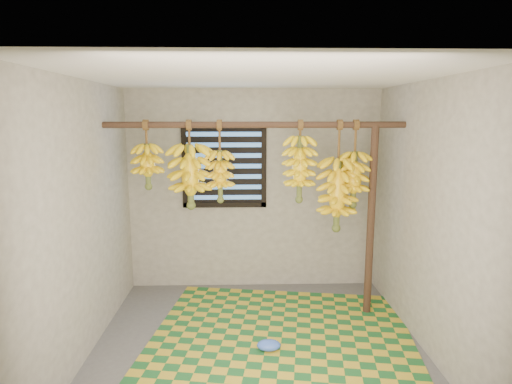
{
  "coord_description": "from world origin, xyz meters",
  "views": [
    {
      "loc": [
        -0.12,
        -3.58,
        2.09
      ],
      "look_at": [
        0.0,
        0.55,
        1.35
      ],
      "focal_mm": 30.0,
      "sensor_mm": 36.0,
      "label": 1
    }
  ],
  "objects_px": {
    "banana_bunch_b": "(190,176)",
    "woven_mat": "(282,332)",
    "banana_bunch_a": "(148,166)",
    "banana_bunch_e": "(337,194)",
    "banana_bunch_d": "(300,169)",
    "banana_bunch_f": "(354,179)",
    "banana_bunch_c": "(220,176)",
    "plastic_bag": "(269,345)",
    "support_post": "(371,222)"
  },
  "relations": [
    {
      "from": "woven_mat",
      "to": "banana_bunch_d",
      "type": "height_order",
      "value": "banana_bunch_d"
    },
    {
      "from": "banana_bunch_e",
      "to": "banana_bunch_a",
      "type": "bearing_deg",
      "value": 180.0
    },
    {
      "from": "support_post",
      "to": "plastic_bag",
      "type": "distance_m",
      "value": 1.63
    },
    {
      "from": "banana_bunch_d",
      "to": "banana_bunch_e",
      "type": "xyz_separation_m",
      "value": [
        0.39,
        0.0,
        -0.26
      ]
    },
    {
      "from": "plastic_bag",
      "to": "banana_bunch_b",
      "type": "bearing_deg",
      "value": 135.38
    },
    {
      "from": "support_post",
      "to": "banana_bunch_e",
      "type": "relative_size",
      "value": 1.77
    },
    {
      "from": "banana_bunch_a",
      "to": "banana_bunch_c",
      "type": "xyz_separation_m",
      "value": [
        0.72,
        0.0,
        -0.1
      ]
    },
    {
      "from": "banana_bunch_d",
      "to": "banana_bunch_f",
      "type": "distance_m",
      "value": 0.57
    },
    {
      "from": "banana_bunch_b",
      "to": "banana_bunch_c",
      "type": "height_order",
      "value": "same"
    },
    {
      "from": "support_post",
      "to": "banana_bunch_b",
      "type": "bearing_deg",
      "value": 180.0
    },
    {
      "from": "banana_bunch_a",
      "to": "banana_bunch_b",
      "type": "bearing_deg",
      "value": 0.0
    },
    {
      "from": "banana_bunch_a",
      "to": "banana_bunch_b",
      "type": "xyz_separation_m",
      "value": [
        0.42,
        0.0,
        -0.1
      ]
    },
    {
      "from": "support_post",
      "to": "banana_bunch_b",
      "type": "relative_size",
      "value": 2.27
    },
    {
      "from": "plastic_bag",
      "to": "banana_bunch_c",
      "type": "height_order",
      "value": "banana_bunch_c"
    },
    {
      "from": "banana_bunch_a",
      "to": "banana_bunch_f",
      "type": "bearing_deg",
      "value": 0.0
    },
    {
      "from": "banana_bunch_c",
      "to": "support_post",
      "type": "bearing_deg",
      "value": 0.0
    },
    {
      "from": "banana_bunch_d",
      "to": "banana_bunch_f",
      "type": "bearing_deg",
      "value": 0.0
    },
    {
      "from": "plastic_bag",
      "to": "banana_bunch_d",
      "type": "relative_size",
      "value": 0.26
    },
    {
      "from": "plastic_bag",
      "to": "banana_bunch_e",
      "type": "height_order",
      "value": "banana_bunch_e"
    },
    {
      "from": "plastic_bag",
      "to": "banana_bunch_d",
      "type": "xyz_separation_m",
      "value": [
        0.35,
        0.74,
        1.5
      ]
    },
    {
      "from": "support_post",
      "to": "plastic_bag",
      "type": "bearing_deg",
      "value": -145.97
    },
    {
      "from": "woven_mat",
      "to": "banana_bunch_b",
      "type": "bearing_deg",
      "value": 154.9
    },
    {
      "from": "plastic_bag",
      "to": "banana_bunch_a",
      "type": "xyz_separation_m",
      "value": [
        -1.18,
        0.74,
        1.54
      ]
    },
    {
      "from": "banana_bunch_f",
      "to": "banana_bunch_a",
      "type": "bearing_deg",
      "value": 180.0
    },
    {
      "from": "support_post",
      "to": "woven_mat",
      "type": "relative_size",
      "value": 0.81
    },
    {
      "from": "support_post",
      "to": "woven_mat",
      "type": "bearing_deg",
      "value": -155.9
    },
    {
      "from": "woven_mat",
      "to": "banana_bunch_a",
      "type": "distance_m",
      "value": 2.11
    },
    {
      "from": "banana_bunch_a",
      "to": "banana_bunch_b",
      "type": "relative_size",
      "value": 0.78
    },
    {
      "from": "banana_bunch_a",
      "to": "banana_bunch_d",
      "type": "distance_m",
      "value": 1.53
    },
    {
      "from": "banana_bunch_b",
      "to": "support_post",
      "type": "bearing_deg",
      "value": 0.0
    },
    {
      "from": "support_post",
      "to": "banana_bunch_f",
      "type": "distance_m",
      "value": 0.49
    },
    {
      "from": "woven_mat",
      "to": "banana_bunch_e",
      "type": "xyz_separation_m",
      "value": [
        0.59,
        0.42,
        1.29
      ]
    },
    {
      "from": "banana_bunch_a",
      "to": "banana_bunch_d",
      "type": "height_order",
      "value": "same"
    },
    {
      "from": "woven_mat",
      "to": "banana_bunch_c",
      "type": "distance_m",
      "value": 1.66
    },
    {
      "from": "banana_bunch_a",
      "to": "banana_bunch_f",
      "type": "distance_m",
      "value": 2.09
    },
    {
      "from": "banana_bunch_e",
      "to": "banana_bunch_f",
      "type": "relative_size",
      "value": 1.28
    },
    {
      "from": "banana_bunch_c",
      "to": "banana_bunch_d",
      "type": "bearing_deg",
      "value": 0.0
    },
    {
      "from": "banana_bunch_e",
      "to": "banana_bunch_f",
      "type": "bearing_deg",
      "value": 0.0
    },
    {
      "from": "support_post",
      "to": "banana_bunch_e",
      "type": "distance_m",
      "value": 0.47
    },
    {
      "from": "banana_bunch_b",
      "to": "woven_mat",
      "type": "bearing_deg",
      "value": -25.1
    },
    {
      "from": "plastic_bag",
      "to": "banana_bunch_c",
      "type": "bearing_deg",
      "value": 121.4
    },
    {
      "from": "woven_mat",
      "to": "plastic_bag",
      "type": "relative_size",
      "value": 11.35
    },
    {
      "from": "banana_bunch_b",
      "to": "banana_bunch_a",
      "type": "bearing_deg",
      "value": 180.0
    },
    {
      "from": "banana_bunch_b",
      "to": "banana_bunch_e",
      "type": "distance_m",
      "value": 1.51
    },
    {
      "from": "plastic_bag",
      "to": "banana_bunch_f",
      "type": "bearing_deg",
      "value": 39.41
    },
    {
      "from": "support_post",
      "to": "woven_mat",
      "type": "distance_m",
      "value": 1.44
    },
    {
      "from": "banana_bunch_c",
      "to": "banana_bunch_e",
      "type": "xyz_separation_m",
      "value": [
        1.2,
        0.0,
        -0.2
      ]
    },
    {
      "from": "support_post",
      "to": "banana_bunch_a",
      "type": "distance_m",
      "value": 2.36
    },
    {
      "from": "banana_bunch_d",
      "to": "banana_bunch_e",
      "type": "relative_size",
      "value": 0.73
    },
    {
      "from": "banana_bunch_d",
      "to": "banana_bunch_e",
      "type": "distance_m",
      "value": 0.47
    }
  ]
}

